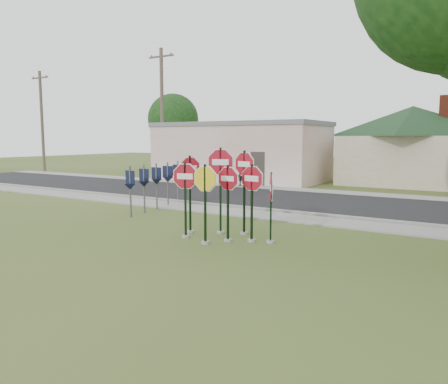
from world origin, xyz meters
The scene contains 20 objects.
ground centered at (0.00, 0.00, 0.00)m, with size 120.00×120.00×0.00m, color #3A521E.
sidewalk_near centered at (0.00, 5.50, 0.03)m, with size 60.00×1.60×0.06m, color gray.
road centered at (0.00, 10.00, 0.02)m, with size 60.00×7.00×0.04m, color black.
sidewalk_far centered at (0.00, 14.30, 0.03)m, with size 60.00×1.60×0.06m, color gray.
curb centered at (0.00, 6.50, 0.07)m, with size 60.00×0.20×0.14m, color gray.
stop_sign_center centered at (0.31, 1.07, 1.43)m, with size 0.97×0.24×2.37m.
stop_sign_yellow centered at (-0.10, 0.47, 1.48)m, with size 1.04×0.24×2.43m.
stop_sign_left centered at (-1.06, 0.81, 1.52)m, with size 1.06×0.32×2.46m.
stop_sign_right centered at (0.92, 1.42, 1.47)m, with size 1.03×0.24×2.41m.
stop_sign_back_right centered at (0.24, 2.17, 1.75)m, with size 1.04×0.24×2.79m.
stop_sign_back_left centered at (-0.48, 1.90, 1.85)m, with size 1.12×0.38×2.89m.
stop_sign_far_right centered at (1.46, 1.58, 1.32)m, with size 0.57×0.97×2.20m.
stop_sign_far_left centered at (-1.36, 1.46, 1.60)m, with size 0.52×0.85×2.61m.
route_sign_row centered at (-5.40, 4.50, 1.22)m, with size 1.43×4.63×2.00m.
building_stucco centered at (-9.00, 18.00, 2.15)m, with size 12.20×6.20×4.20m.
building_house centered at (2.00, 22.00, 3.65)m, with size 11.60×11.60×6.20m.
utility_pole_near centered at (-14.00, 15.20, 4.97)m, with size 2.20×0.26×9.50m.
utility_pole_far centered at (-28.00, 15.20, 4.71)m, with size 2.20×0.26×9.00m.
bg_tree_left centered at (-20.00, 24.00, 4.88)m, with size 4.90×4.90×7.35m.
pedestrian centered at (-6.62, 14.12, 0.95)m, with size 0.65×0.43×1.78m, color black.
Camera 1 is at (6.96, -9.78, 3.06)m, focal length 35.00 mm.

